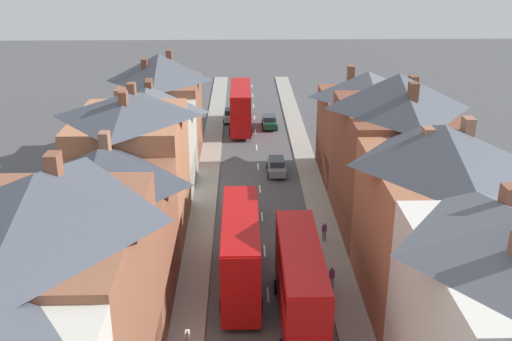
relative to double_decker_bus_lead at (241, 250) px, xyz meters
name	(u,v)px	position (x,y,z in m)	size (l,w,h in m)	color
pavement_left	(204,207)	(-3.29, 12.92, -2.75)	(2.20, 104.00, 0.14)	gray
pavement_right	(318,205)	(6.91, 12.92, -2.75)	(2.20, 104.00, 0.14)	gray
centre_line_dashes	(262,216)	(1.81, 10.92, -2.81)	(0.14, 97.80, 0.01)	silver
terrace_row_left	(90,251)	(-8.38, -5.83, 3.28)	(8.00, 69.61, 14.39)	brown
terrace_row_right	(453,252)	(11.99, -5.92, 3.01)	(8.00, 61.96, 12.82)	#A36042
double_decker_bus_lead	(241,250)	(0.00, 0.00, 0.00)	(2.74, 10.80, 5.30)	#B70F0F
double_decker_bus_mid_street	(241,107)	(0.00, 36.16, 0.00)	(2.74, 10.80, 5.30)	#B70F0F
double_decker_bus_far_approaching	(300,284)	(3.60, -4.27, 0.00)	(2.74, 10.80, 5.30)	red
car_near_blue	(270,121)	(3.61, 36.39, -1.99)	(1.90, 4.03, 1.64)	#144728
car_near_silver	(277,166)	(3.61, 20.89, -1.98)	(1.90, 4.50, 1.66)	gray
car_parked_left_a	(231,115)	(-1.29, 39.37, -1.98)	(1.90, 3.85, 1.66)	#B7BABF
car_parked_right_a	(241,209)	(0.01, 10.66, -1.99)	(1.90, 3.82, 1.64)	black
pedestrian_far_left	(332,277)	(6.13, -0.63, -1.78)	(0.36, 0.22, 1.61)	gray
pedestrian_far_right	(324,231)	(6.50, 6.13, -1.78)	(0.36, 0.22, 1.61)	gray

